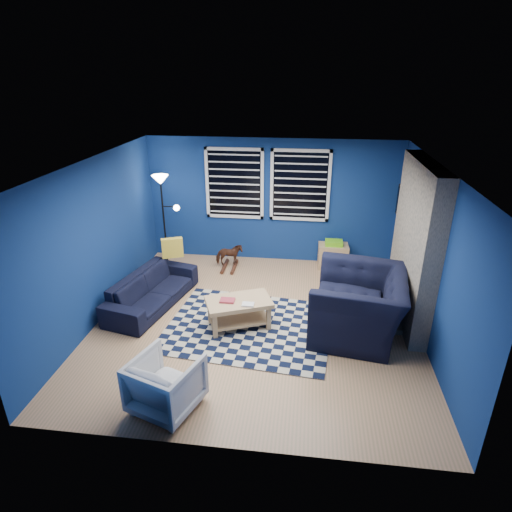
% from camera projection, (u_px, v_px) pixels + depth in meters
% --- Properties ---
extents(floor, '(5.00, 5.00, 0.00)m').
position_uv_depth(floor, '(257.00, 322.00, 6.81)').
color(floor, tan).
rests_on(floor, ground).
extents(ceiling, '(5.00, 5.00, 0.00)m').
position_uv_depth(ceiling, '(257.00, 165.00, 5.81)').
color(ceiling, white).
rests_on(ceiling, wall_back).
extents(wall_back, '(5.00, 0.00, 5.00)m').
position_uv_depth(wall_back, '(272.00, 202.00, 8.58)').
color(wall_back, navy).
rests_on(wall_back, floor).
extents(wall_left, '(0.00, 5.00, 5.00)m').
position_uv_depth(wall_left, '(96.00, 242.00, 6.59)').
color(wall_left, navy).
rests_on(wall_left, floor).
extents(wall_right, '(0.00, 5.00, 5.00)m').
position_uv_depth(wall_right, '(432.00, 258.00, 6.02)').
color(wall_right, navy).
rests_on(wall_right, floor).
extents(fireplace, '(0.65, 2.00, 2.50)m').
position_uv_depth(fireplace, '(414.00, 248.00, 6.51)').
color(fireplace, gray).
rests_on(fireplace, floor).
extents(window_left, '(1.17, 0.06, 1.42)m').
position_uv_depth(window_left, '(234.00, 184.00, 8.49)').
color(window_left, black).
rests_on(window_left, wall_back).
extents(window_right, '(1.17, 0.06, 1.42)m').
position_uv_depth(window_right, '(300.00, 186.00, 8.34)').
color(window_right, black).
rests_on(window_right, wall_back).
extents(tv, '(0.07, 1.00, 0.58)m').
position_uv_depth(tv, '(403.00, 206.00, 7.78)').
color(tv, black).
rests_on(tv, wall_right).
extents(rug, '(2.69, 2.25, 0.02)m').
position_uv_depth(rug, '(249.00, 326.00, 6.67)').
color(rug, black).
rests_on(rug, floor).
extents(sofa, '(2.03, 1.16, 0.56)m').
position_uv_depth(sofa, '(152.00, 290.00, 7.20)').
color(sofa, black).
rests_on(sofa, floor).
extents(armchair_big, '(1.67, 1.51, 0.97)m').
position_uv_depth(armchair_big, '(358.00, 304.00, 6.35)').
color(armchair_big, black).
rests_on(armchair_big, floor).
extents(armchair_bent, '(0.93, 0.94, 0.67)m').
position_uv_depth(armchair_bent, '(166.00, 384.00, 4.97)').
color(armchair_bent, gray).
rests_on(armchair_bent, floor).
extents(rocking_horse, '(0.38, 0.57, 0.44)m').
position_uv_depth(rocking_horse, '(229.00, 255.00, 8.53)').
color(rocking_horse, '#412315').
rests_on(rocking_horse, floor).
extents(coffee_table, '(1.12, 0.89, 0.49)m').
position_uv_depth(coffee_table, '(239.00, 308.00, 6.55)').
color(coffee_table, tan).
rests_on(coffee_table, rug).
extents(cabinet, '(0.59, 0.41, 0.57)m').
position_uv_depth(cabinet, '(333.00, 255.00, 8.59)').
color(cabinet, tan).
rests_on(cabinet, floor).
extents(floor_lamp, '(0.51, 0.31, 1.86)m').
position_uv_depth(floor_lamp, '(162.00, 193.00, 8.17)').
color(floor_lamp, black).
rests_on(floor_lamp, floor).
extents(throw_pillow, '(0.39, 0.25, 0.36)m').
position_uv_depth(throw_pillow, '(172.00, 248.00, 7.70)').
color(throw_pillow, gold).
rests_on(throw_pillow, sofa).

